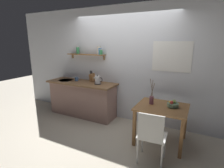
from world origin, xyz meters
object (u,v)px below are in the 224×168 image
Objects in this scene: dining_table at (162,112)px; fruit_bowl at (173,104)px; coffee_mug_by_sink at (77,79)px; knife_block at (92,77)px; twig_vase at (152,100)px; dining_chair_near at (151,135)px; electric_kettle at (98,80)px.

dining_table is 0.25m from fruit_bowl.
dining_table is 7.33× the size of coffee_mug_by_sink.
knife_block reaches higher than coffee_mug_by_sink.
twig_vase reaches higher than dining_table.
dining_chair_near is at bearing -90.22° from dining_table.
dining_table is 3.82× the size of electric_kettle.
twig_vase is 1.75m from knife_block.
electric_kettle is at bearing 167.19° from twig_vase.
electric_kettle is 0.68m from coffee_mug_by_sink.
coffee_mug_by_sink is (-2.28, 0.40, 0.33)m from dining_table.
coffee_mug_by_sink is at bearing 169.96° from twig_vase.
twig_vase is at bearing -178.37° from fruit_bowl.
twig_vase is (-0.39, -0.01, 0.03)m from fruit_bowl.
electric_kettle is at bearing 167.56° from dining_table.
electric_kettle is (-1.40, 0.32, 0.18)m from twig_vase.
dining_chair_near is at bearing -32.97° from electric_kettle.
knife_block is (-1.88, 0.53, 0.39)m from dining_table.
dining_table is at bearing -9.96° from twig_vase.
fruit_bowl is at bearing -13.15° from knife_block.
dining_chair_near is at bearing -32.91° from knife_block.
dining_chair_near reaches higher than dining_table.
dining_chair_near is 3.66× the size of electric_kettle.
electric_kettle is at bearing -4.19° from coffee_mug_by_sink.
fruit_bowl is at bearing 15.00° from dining_table.
electric_kettle reaches higher than fruit_bowl.
coffee_mug_by_sink reaches higher than fruit_bowl.
fruit_bowl is at bearing 1.63° from twig_vase.
fruit_bowl is 0.39m from twig_vase.
electric_kettle is (-1.61, 0.35, 0.38)m from dining_table.
knife_block reaches higher than electric_kettle.
dining_chair_near is 1.77× the size of twig_vase.
dining_chair_near is 7.02× the size of coffee_mug_by_sink.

